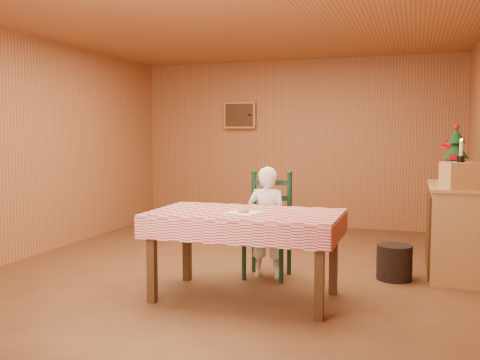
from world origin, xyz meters
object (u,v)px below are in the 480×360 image
Objects in this scene: shelf_unit at (454,229)px; christmas_tree at (456,156)px; ladder_chair at (269,227)px; storage_bin at (394,262)px; seated_child at (267,222)px; crate at (460,175)px; dining_table at (245,221)px.

shelf_unit is 0.79m from christmas_tree.
storage_bin is (1.23, 0.25, -0.33)m from ladder_chair.
seated_child is at bearing -157.91° from shelf_unit.
crate is at bearing -169.64° from seated_child.
ladder_chair is 0.87× the size of shelf_unit.
storage_bin is (1.23, 0.31, -0.39)m from seated_child.
dining_table is at bearing -139.76° from storage_bin.
ladder_chair is 2.15m from christmas_tree.
christmas_tree is at bearing 43.39° from dining_table.
shelf_unit is 2.00× the size of christmas_tree.
ladder_chair is at bearing -90.00° from seated_child.
shelf_unit is (1.80, 0.73, -0.10)m from seated_child.
shelf_unit is 0.77m from storage_bin.
dining_table is 1.47× the size of seated_child.
seated_child is 3.24× the size of storage_bin.
seated_child is at bearing -165.85° from storage_bin.
christmas_tree is at bearing 88.02° from shelf_unit.
christmas_tree is (0.01, 0.25, 0.74)m from shelf_unit.
dining_table is 2.33m from shelf_unit.
seated_child is (-0.00, -0.06, 0.06)m from ladder_chair.
seated_child is at bearing -151.55° from christmas_tree.
dining_table reaches higher than storage_bin.
crate is at bearing 2.08° from storage_bin.
crate is (1.81, 1.06, 0.37)m from dining_table.
ladder_chair is 1.91m from crate.
crate reaches higher than dining_table.
shelf_unit is at bearing 91.23° from crate.
shelf_unit is at bearing 39.05° from dining_table.
crate is (1.81, 0.27, 0.55)m from ladder_chair.
christmas_tree is 1.37m from storage_bin.
crate is 0.86× the size of storage_bin.
christmas_tree is at bearing 90.00° from crate.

